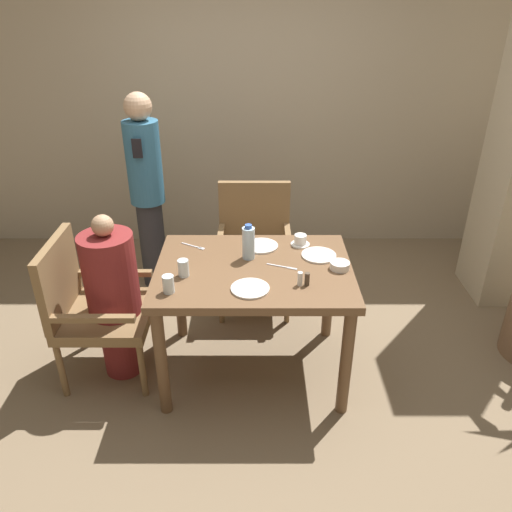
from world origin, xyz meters
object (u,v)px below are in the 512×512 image
Objects in this scene: glass_tall_mid at (186,268)px; plate_main_left at (263,246)px; plate_main_right at (252,289)px; water_bottle at (251,243)px; standing_host at (149,189)px; teacup_with_saucer at (303,241)px; chair_far_side at (257,242)px; bowl_small at (342,266)px; chair_left_side at (94,304)px; glass_tall_near at (171,284)px; diner_in_left_chair at (116,296)px; plate_dessert_center at (321,255)px.

plate_main_left is at bearing 39.07° from glass_tall_mid.
plate_main_right is 0.38m from water_bottle.
teacup_with_saucer is at bearing -35.55° from standing_host.
chair_far_side is 7.66× the size of teacup_with_saucer.
standing_host is 7.11× the size of water_bottle.
standing_host is at bearing 140.12° from bowl_small.
glass_tall_mid is at bearing -9.51° from chair_left_side.
glass_tall_near is (-0.50, -0.54, 0.04)m from plate_main_left.
teacup_with_saucer is (0.25, 0.03, 0.02)m from plate_main_left.
glass_tall_near is at bearing -137.57° from water_bottle.
glass_tall_near reaches higher than teacup_with_saucer.
standing_host is (0.17, 1.10, 0.34)m from chair_left_side.
glass_tall_near is (0.40, -0.28, 0.25)m from diner_in_left_chair.
plate_dessert_center is at bearing 16.49° from glass_tall_mid.
plate_main_left is at bearing 46.83° from glass_tall_near.
chair_far_side reaches higher than glass_tall_mid.
teacup_with_saucer is (1.15, 0.29, 0.23)m from diner_in_left_chair.
chair_left_side is 4.38× the size of plate_main_right.
teacup_with_saucer is 0.94m from glass_tall_near.
bowl_small is (0.10, -0.16, 0.02)m from plate_dessert_center.
plate_dessert_center is at bearing 3.01° from water_bottle.
glass_tall_mid is at bearing -150.81° from teacup_with_saucer.
plate_main_right is (0.83, -0.25, 0.21)m from diner_in_left_chair.
chair_left_side is 9.29× the size of glass_tall_near.
glass_tall_near and glass_tall_mid have the same top height.
chair_far_side is 1.05m from bowl_small.
chair_far_side is at bearing 119.92° from bowl_small.
chair_left_side is 1.04m from water_bottle.
glass_tall_near is (0.54, -0.28, 0.31)m from chair_left_side.
diner_in_left_chair reaches higher than plate_main_left.
water_bottle is at bearing 30.18° from glass_tall_mid.
water_bottle reaches higher than chair_far_side.
standing_host is 7.41× the size of plate_main_right.
teacup_with_saucer is 0.55× the size of water_bottle.
glass_tall_near is (-0.96, -0.25, 0.03)m from bowl_small.
plate_main_right is 2.12× the size of glass_tall_near.
standing_host is at bearing 136.56° from plate_main_left.
plate_main_right is at bearing 3.40° from glass_tall_near.
chair_far_side is 1.25m from glass_tall_near.
standing_host reaches higher than plate_main_right.
plate_main_left is 2.12× the size of glass_tall_near.
teacup_with_saucer is (0.31, 0.54, 0.02)m from plate_main_right.
chair_far_side is 4.38× the size of plate_main_left.
plate_main_left and plate_dessert_center have the same top height.
standing_host is at bearing 142.09° from plate_dessert_center.
diner_in_left_chair reaches higher than plate_main_right.
chair_left_side is 0.16m from diner_in_left_chair.
water_bottle is at bearing 165.85° from bowl_small.
bowl_small is (0.52, 0.23, 0.02)m from plate_main_right.
chair_far_side is 0.93m from standing_host.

